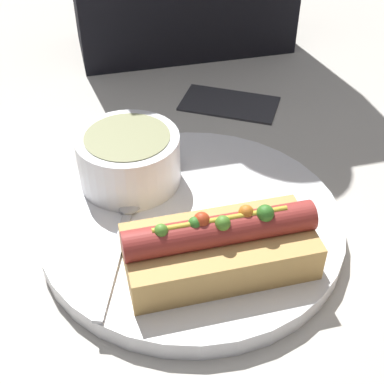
{
  "coord_description": "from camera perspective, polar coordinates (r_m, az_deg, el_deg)",
  "views": [
    {
      "loc": [
        -0.09,
        -0.37,
        0.37
      ],
      "look_at": [
        0.0,
        0.0,
        0.05
      ],
      "focal_mm": 50.0,
      "sensor_mm": 36.0,
      "label": 1
    }
  ],
  "objects": [
    {
      "name": "ground_plane",
      "position": [
        0.53,
        -0.0,
        -4.13
      ],
      "size": [
        4.0,
        4.0,
        0.0
      ],
      "primitive_type": "plane",
      "color": "#BCB7AD"
    },
    {
      "name": "dinner_plate",
      "position": [
        0.52,
        -0.0,
        -3.37
      ],
      "size": [
        0.29,
        0.29,
        0.02
      ],
      "color": "white",
      "rests_on": "ground_plane"
    },
    {
      "name": "hot_dog",
      "position": [
        0.45,
        2.96,
        -5.78
      ],
      "size": [
        0.16,
        0.07,
        0.06
      ],
      "rotation": [
        0.0,
        0.0,
        0.0
      ],
      "color": "tan",
      "rests_on": "dinner_plate"
    },
    {
      "name": "soup_bowl",
      "position": [
        0.54,
        -6.75,
        3.8
      ],
      "size": [
        0.1,
        0.1,
        0.05
      ],
      "color": "white",
      "rests_on": "dinner_plate"
    },
    {
      "name": "spoon",
      "position": [
        0.51,
        -7.13,
        -3.08
      ],
      "size": [
        0.07,
        0.16,
        0.01
      ],
      "rotation": [
        0.0,
        0.0,
        1.23
      ],
      "color": "#B7B7BC",
      "rests_on": "dinner_plate"
    },
    {
      "name": "napkin",
      "position": [
        0.72,
        4.01,
        9.48
      ],
      "size": [
        0.14,
        0.12,
        0.01
      ],
      "rotation": [
        0.0,
        0.0,
        -0.54
      ],
      "color": "#333338",
      "rests_on": "ground_plane"
    }
  ]
}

